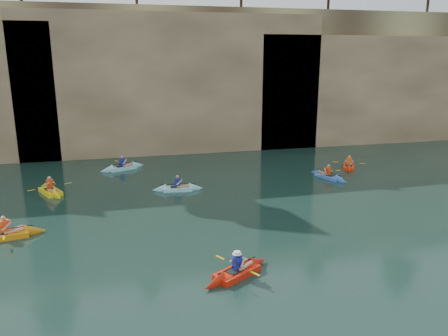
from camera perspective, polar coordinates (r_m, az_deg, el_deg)
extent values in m
plane|color=black|center=(15.40, -1.76, -16.05)|extent=(160.00, 160.00, 0.00)
cube|color=tan|center=(43.10, -10.44, 11.88)|extent=(70.00, 16.00, 12.00)
cube|color=tan|center=(35.95, -6.39, 11.06)|extent=(24.00, 2.40, 11.40)
cube|color=tan|center=(43.43, 21.22, 9.74)|extent=(26.00, 2.40, 9.84)
cube|color=black|center=(35.50, -15.72, 3.89)|extent=(3.50, 1.00, 3.20)
cube|color=black|center=(37.59, 6.13, 5.93)|extent=(5.00, 1.00, 4.50)
cube|color=red|center=(16.40, 1.69, -13.45)|extent=(2.51, 1.92, 0.28)
cone|color=red|center=(17.17, 4.44, -12.14)|extent=(1.13, 1.08, 0.74)
cone|color=red|center=(15.68, -1.35, -14.85)|extent=(1.13, 1.08, 0.74)
cube|color=black|center=(16.25, 1.32, -13.28)|extent=(0.71, 0.68, 0.04)
cube|color=navy|center=(16.23, 1.70, -12.26)|extent=(0.38, 0.34, 0.47)
sphere|color=tan|center=(16.08, 1.71, -11.19)|extent=(0.20, 0.20, 0.20)
cylinder|color=black|center=(16.27, 1.70, -12.58)|extent=(1.71, 1.04, 0.04)
cube|color=gold|center=(16.83, -0.52, -11.61)|extent=(0.28, 0.40, 0.02)
cube|color=gold|center=(15.75, 4.09, -13.60)|extent=(0.28, 0.40, 0.02)
cylinder|color=white|center=(16.06, 1.71, -11.07)|extent=(0.34, 0.34, 0.09)
cube|color=orange|center=(21.72, -26.65, -7.83)|extent=(2.70, 1.27, 0.28)
cone|color=orange|center=(21.68, -23.41, -7.51)|extent=(1.05, 0.93, 0.78)
cube|color=black|center=(21.69, -27.08, -7.60)|extent=(0.63, 0.58, 0.04)
cube|color=#FF4215|center=(21.58, -26.78, -6.81)|extent=(0.39, 0.29, 0.52)
sphere|color=tan|center=(21.45, -26.89, -5.88)|extent=(0.22, 0.22, 0.22)
cylinder|color=black|center=(21.62, -26.74, -7.14)|extent=(2.26, 0.46, 0.04)
cube|color=gold|center=(22.61, -26.67, -6.21)|extent=(0.16, 0.43, 0.02)
cube|color=gold|center=(20.64, -26.82, -8.15)|extent=(0.16, 0.43, 0.02)
cube|color=#98E8FF|center=(26.15, -6.06, -2.67)|extent=(2.38, 0.98, 0.26)
cone|color=#98E8FF|center=(26.20, -3.68, -2.58)|extent=(0.89, 0.80, 0.72)
cone|color=#98E8FF|center=(26.14, -8.46, -2.76)|extent=(0.89, 0.80, 0.72)
cube|color=black|center=(26.11, -6.40, -2.47)|extent=(0.59, 0.50, 0.04)
cube|color=navy|center=(26.04, -6.09, -1.87)|extent=(0.35, 0.24, 0.48)
sphere|color=tan|center=(25.94, -6.11, -1.14)|extent=(0.20, 0.20, 0.20)
cylinder|color=black|center=(26.07, -6.08, -2.10)|extent=(2.12, 0.25, 0.04)
cube|color=gold|center=(26.99, -6.16, -1.52)|extent=(0.12, 0.43, 0.02)
cube|color=gold|center=(25.15, -5.99, -2.73)|extent=(0.12, 0.43, 0.02)
cube|color=red|center=(32.40, 15.96, 0.22)|extent=(1.78, 2.48, 0.26)
cone|color=red|center=(33.50, 15.92, 0.68)|extent=(1.02, 1.08, 0.70)
cone|color=red|center=(31.29, 16.01, -0.29)|extent=(1.02, 1.08, 0.70)
cube|color=black|center=(32.23, 15.98, 0.32)|extent=(0.64, 0.69, 0.04)
cube|color=#FF5615|center=(32.31, 16.01, 0.85)|extent=(0.33, 0.38, 0.47)
sphere|color=tan|center=(32.23, 16.05, 1.43)|extent=(0.20, 0.20, 0.20)
cylinder|color=black|center=(32.33, 15.99, 0.68)|extent=(1.00, 1.84, 0.04)
cube|color=gold|center=(32.31, 14.34, 0.78)|extent=(0.41, 0.27, 0.02)
cube|color=gold|center=(32.38, 17.64, 0.57)|extent=(0.41, 0.27, 0.02)
cube|color=yellow|center=(27.36, -21.71, -2.84)|extent=(1.84, 2.55, 0.29)
cone|color=yellow|center=(26.31, -20.87, -3.44)|extent=(1.09, 1.13, 0.79)
cone|color=yellow|center=(28.41, -22.49, -2.30)|extent=(1.09, 1.13, 0.79)
cube|color=black|center=(27.47, -21.84, -2.54)|extent=(0.69, 0.71, 0.04)
cube|color=red|center=(27.25, -21.79, -2.00)|extent=(0.37, 0.42, 0.53)
sphere|color=tan|center=(27.15, -21.87, -1.24)|extent=(0.22, 0.22, 0.22)
cylinder|color=black|center=(27.28, -21.77, -2.28)|extent=(1.08, 2.09, 0.04)
cube|color=gold|center=(27.62, -19.70, -1.89)|extent=(0.41, 0.26, 0.02)
cube|color=gold|center=(26.98, -23.89, -2.67)|extent=(0.41, 0.26, 0.02)
cube|color=#93E1F7|center=(31.56, -13.11, 0.05)|extent=(2.65, 1.72, 0.28)
cone|color=#93E1F7|center=(32.04, -11.16, 0.37)|extent=(1.12, 1.05, 0.76)
cone|color=#93E1F7|center=(31.12, -15.11, -0.28)|extent=(1.12, 1.05, 0.76)
cube|color=black|center=(31.48, -13.37, 0.20)|extent=(0.69, 0.65, 0.04)
cube|color=#1B2197|center=(31.46, -13.15, 0.76)|extent=(0.40, 0.34, 0.51)
sphere|color=tan|center=(31.38, -13.19, 1.41)|extent=(0.21, 0.21, 0.21)
cylinder|color=black|center=(31.49, -13.14, 0.54)|extent=(2.08, 0.91, 0.04)
cube|color=gold|center=(32.41, -13.88, 0.89)|extent=(0.24, 0.42, 0.02)
cube|color=gold|center=(30.59, -12.36, 0.17)|extent=(0.24, 0.42, 0.02)
cube|color=#3D71D1|center=(29.40, 13.44, -1.06)|extent=(1.49, 2.59, 0.25)
cone|color=#3D71D1|center=(30.19, 11.85, -0.56)|extent=(0.94, 1.06, 0.69)
cone|color=#3D71D1|center=(28.64, 15.12, -1.58)|extent=(0.94, 1.06, 0.69)
cube|color=black|center=(29.27, 13.66, -0.94)|extent=(0.59, 0.66, 0.04)
cube|color=red|center=(29.31, 13.48, -0.37)|extent=(0.30, 0.36, 0.46)
sphere|color=tan|center=(29.22, 13.52, 0.26)|extent=(0.19, 0.19, 0.19)
cylinder|color=black|center=(29.33, 13.47, -0.56)|extent=(0.70, 1.95, 0.04)
cube|color=gold|center=(28.69, 12.19, -0.82)|extent=(0.42, 0.21, 0.02)
cube|color=gold|center=(29.99, 14.70, -0.30)|extent=(0.42, 0.21, 0.02)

